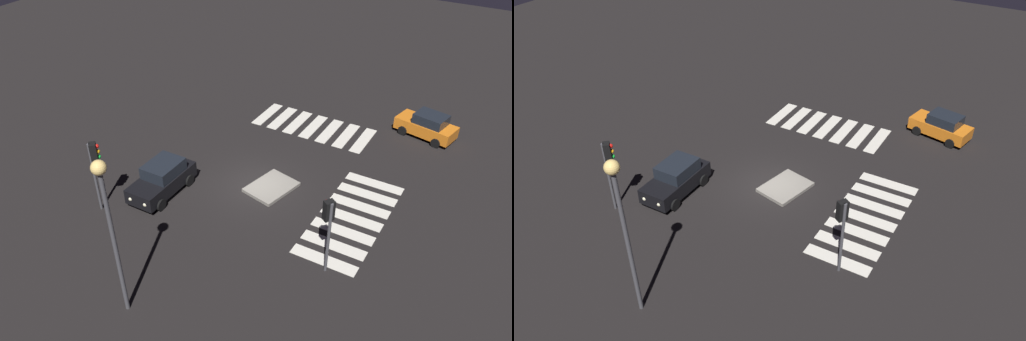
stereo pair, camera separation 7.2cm
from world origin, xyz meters
TOP-DOWN VIEW (x-y plane):
  - ground_plane at (0.00, 0.00)m, footprint 80.00×80.00m
  - traffic_island at (0.18, -0.87)m, footprint 3.01×2.52m
  - car_orange at (9.98, -6.65)m, footprint 2.34×3.92m
  - car_black at (-3.02, 4.04)m, footprint 4.09×1.96m
  - traffic_light_south at (-3.91, -5.80)m, footprint 0.54×0.53m
  - traffic_light_west at (-5.69, 5.83)m, footprint 0.54×0.54m
  - street_lamp at (-10.11, 0.29)m, footprint 0.56×0.56m
  - crosswalk_near at (0.00, -5.62)m, footprint 7.60×3.20m
  - crosswalk_side at (7.50, 0.00)m, footprint 3.20×7.60m

SIDE VIEW (x-z plane):
  - ground_plane at x=0.00m, z-range 0.00..0.00m
  - crosswalk_near at x=0.00m, z-range 0.00..0.02m
  - crosswalk_side at x=7.50m, z-range 0.00..0.02m
  - traffic_island at x=0.18m, z-range 0.00..0.18m
  - car_orange at x=9.98m, z-range -0.01..1.60m
  - car_black at x=-3.02m, z-range -0.02..1.75m
  - traffic_light_south at x=-3.91m, z-range 0.98..4.79m
  - traffic_light_west at x=-5.69m, z-range 1.02..4.96m
  - street_lamp at x=-10.11m, z-range 1.37..8.71m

